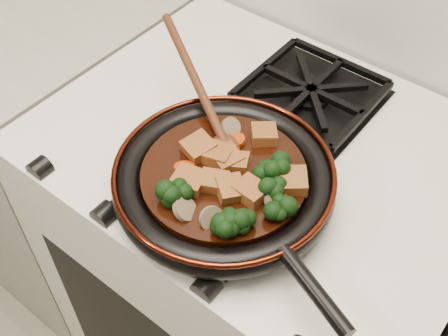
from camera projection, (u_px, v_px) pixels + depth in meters
The scene contains 32 objects.
stove at pixel (255, 278), 1.29m from camera, with size 0.76×0.60×0.90m, color silver.
burner_grate_front at pixel (214, 187), 0.87m from camera, with size 0.23×0.23×0.03m, color black, non-canonical shape.
burner_grate_back at pixel (311, 94), 1.02m from camera, with size 0.23×0.23×0.03m, color black, non-canonical shape.
skillet at pixel (225, 180), 0.84m from camera, with size 0.45×0.34×0.05m.
braising_sauce at pixel (224, 177), 0.84m from camera, with size 0.25×0.25×0.02m, color black.
tofu_cube_0 at pixel (227, 159), 0.84m from camera, with size 0.04×0.04×0.02m, color brown.
tofu_cube_1 at pixel (237, 163), 0.84m from camera, with size 0.04×0.03×0.02m, color brown.
tofu_cube_2 at pixel (251, 192), 0.80m from camera, with size 0.04×0.04×0.02m, color brown.
tofu_cube_3 at pixel (214, 182), 0.81m from camera, with size 0.04×0.03×0.02m, color brown.
tofu_cube_4 at pixel (291, 182), 0.81m from camera, with size 0.04×0.04×0.02m, color brown.
tofu_cube_5 at pixel (230, 189), 0.80m from camera, with size 0.04×0.04×0.02m, color brown.
tofu_cube_6 at pixel (199, 148), 0.85m from camera, with size 0.04×0.04×0.02m, color brown.
tofu_cube_7 at pixel (218, 155), 0.85m from camera, with size 0.04×0.04×0.02m, color brown.
tofu_cube_8 at pixel (264, 135), 0.87m from camera, with size 0.04×0.04×0.02m, color brown.
tofu_cube_9 at pixel (189, 181), 0.81m from camera, with size 0.04×0.04×0.02m, color brown.
broccoli_floret_0 at pixel (276, 211), 0.78m from camera, with size 0.06×0.06×0.05m, color black, non-canonical shape.
broccoli_floret_1 at pixel (238, 217), 0.76m from camera, with size 0.06×0.06×0.05m, color black, non-canonical shape.
broccoli_floret_2 at pixel (271, 188), 0.80m from camera, with size 0.06×0.06×0.06m, color black, non-canonical shape.
broccoli_floret_3 at pixel (172, 194), 0.79m from camera, with size 0.06×0.06×0.05m, color black, non-canonical shape.
broccoli_floret_4 at pixel (227, 226), 0.76m from camera, with size 0.06×0.06×0.05m, color black, non-canonical shape.
broccoli_floret_5 at pixel (270, 173), 0.82m from camera, with size 0.06×0.06×0.05m, color black, non-canonical shape.
broccoli_floret_6 at pixel (270, 165), 0.83m from camera, with size 0.06×0.06×0.05m, color black, non-canonical shape.
carrot_coin_0 at pixel (260, 180), 0.82m from camera, with size 0.03×0.03×0.01m, color #AA2D04.
carrot_coin_1 at pixel (184, 168), 0.83m from camera, with size 0.03×0.03×0.01m, color #AA2D04.
carrot_coin_2 at pixel (237, 140), 0.87m from camera, with size 0.03×0.03×0.01m, color #AA2D04.
carrot_coin_3 at pixel (278, 192), 0.80m from camera, with size 0.03×0.03×0.01m, color #AA2D04.
carrot_coin_4 at pixel (283, 181), 0.82m from camera, with size 0.03×0.03×0.01m, color #AA2D04.
mushroom_slice_0 at pixel (231, 127), 0.89m from camera, with size 0.03×0.03×0.01m, color brown.
mushroom_slice_1 at pixel (212, 219), 0.77m from camera, with size 0.04×0.04×0.01m, color brown.
mushroom_slice_2 at pixel (274, 200), 0.79m from camera, with size 0.03×0.03×0.01m, color brown.
mushroom_slice_3 at pixel (185, 209), 0.78m from camera, with size 0.04×0.04×0.01m, color brown.
wooden_spoon at pixel (206, 103), 0.90m from camera, with size 0.16×0.11×0.28m.
Camera 1 is at (0.36, 1.12, 1.59)m, focal length 45.00 mm.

